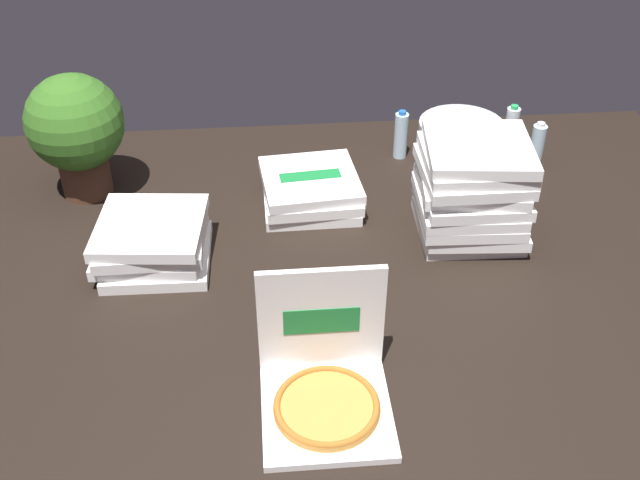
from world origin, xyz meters
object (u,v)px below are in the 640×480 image
potted_plant (76,128)px  pizza_stack_right_far (472,190)px  ice_bucket (460,142)px  water_bottle_2 (401,135)px  pizza_stack_right_mid (153,241)px  pizza_stack_center_near (311,190)px  water_bottle_0 (458,165)px  water_bottle_4 (455,173)px  water_bottle_1 (511,129)px  water_bottle_3 (537,147)px  open_pizza_box (325,383)px

potted_plant → pizza_stack_right_far: bearing=-15.6°
ice_bucket → water_bottle_2: (-0.25, 0.05, 0.02)m
pizza_stack_right_mid → potted_plant: bearing=122.7°
pizza_stack_center_near → potted_plant: potted_plant is taller
ice_bucket → water_bottle_0: water_bottle_0 is taller
water_bottle_4 → potted_plant: (-1.46, 0.15, 0.19)m
ice_bucket → potted_plant: potted_plant is taller
water_bottle_2 → water_bottle_1: bearing=1.2°
water_bottle_3 → open_pizza_box: bearing=-129.4°
pizza_stack_right_far → pizza_stack_center_near: size_ratio=1.04×
pizza_stack_right_far → water_bottle_2: bearing=104.8°
open_pizza_box → pizza_stack_center_near: open_pizza_box is taller
water_bottle_3 → potted_plant: potted_plant is taller
water_bottle_3 → water_bottle_4: size_ratio=1.00×
pizza_stack_right_far → pizza_stack_right_mid: bearing=-176.5°
water_bottle_3 → water_bottle_4: (-0.39, -0.18, 0.00)m
potted_plant → water_bottle_4: bearing=-6.0°
water_bottle_0 → pizza_stack_center_near: bearing=-173.4°
pizza_stack_right_far → water_bottle_0: pizza_stack_right_far is taller
open_pizza_box → water_bottle_2: open_pizza_box is taller
water_bottle_2 → water_bottle_3: same height
ice_bucket → water_bottle_0: 0.22m
water_bottle_2 → potted_plant: bearing=-172.3°
pizza_stack_right_mid → pizza_stack_right_far: bearing=3.5°
ice_bucket → water_bottle_2: water_bottle_2 is taller
water_bottle_2 → pizza_stack_right_mid: bearing=-146.8°
open_pizza_box → water_bottle_3: size_ratio=1.79×
pizza_stack_right_mid → water_bottle_3: bearing=18.0°
water_bottle_0 → water_bottle_2: bearing=125.0°
ice_bucket → pizza_stack_center_near: bearing=-156.7°
open_pizza_box → pizza_stack_center_near: (0.04, 1.03, -0.01)m
water_bottle_0 → ice_bucket: bearing=74.5°
open_pizza_box → water_bottle_4: 1.20m
open_pizza_box → water_bottle_0: open_pizza_box is taller
water_bottle_3 → water_bottle_4: 0.42m
pizza_stack_center_near → pizza_stack_right_far: bearing=-23.5°
open_pizza_box → ice_bucket: size_ratio=1.08×
water_bottle_0 → water_bottle_3: same height
water_bottle_2 → water_bottle_4: 0.36m
pizza_stack_right_mid → water_bottle_1: bearing=24.1°
pizza_stack_right_far → water_bottle_3: size_ratio=1.90×
water_bottle_0 → water_bottle_3: (0.36, 0.11, 0.00)m
water_bottle_2 → pizza_stack_right_far: bearing=-75.2°
ice_bucket → potted_plant: 1.56m
pizza_stack_center_near → potted_plant: 0.93m
water_bottle_4 → open_pizza_box: bearing=-120.4°
pizza_stack_right_mid → pizza_stack_right_far: pizza_stack_right_far is taller
open_pizza_box → ice_bucket: (0.69, 1.31, 0.01)m
water_bottle_1 → potted_plant: (-1.78, -0.19, 0.19)m
pizza_stack_right_far → ice_bucket: size_ratio=1.15×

